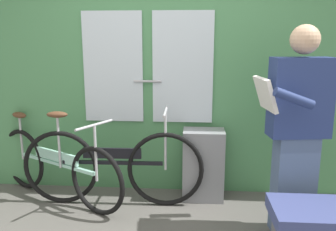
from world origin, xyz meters
The scene contains 5 objects.
train_door_wall centered at (-0.01, 1.15, 1.19)m, with size 5.36×0.28×2.28m.
bicycle_near_door centered at (-0.51, 0.73, 0.39)m, with size 1.74×0.44×0.94m.
bicycle_leaning_behind centered at (-1.08, 0.79, 0.35)m, with size 1.53×0.90×0.86m.
passenger_reading_newspaper centered at (1.08, 0.36, 0.89)m, with size 0.60×0.52×1.69m.
trash_bin_by_wall centered at (0.37, 0.94, 0.35)m, with size 0.40×0.28×0.71m, color gray.
Camera 1 is at (0.27, -2.43, 1.59)m, focal length 37.99 mm.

